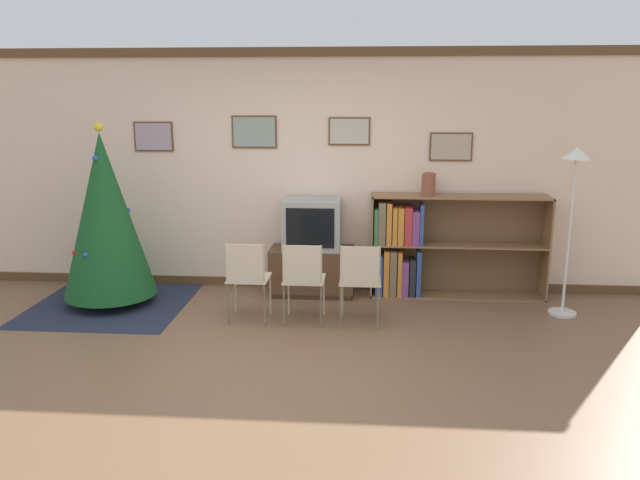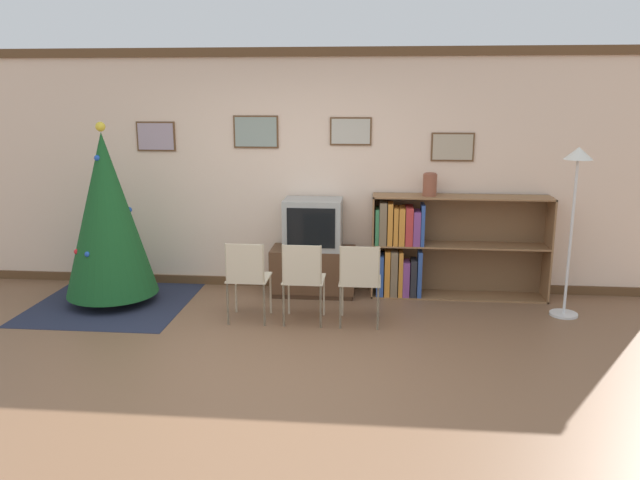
{
  "view_description": "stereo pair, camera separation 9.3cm",
  "coord_description": "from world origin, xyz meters",
  "px_view_note": "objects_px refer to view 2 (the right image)",
  "views": [
    {
      "loc": [
        0.78,
        -4.69,
        2.21
      ],
      "look_at": [
        0.32,
        1.25,
        0.81
      ],
      "focal_mm": 35.0,
      "sensor_mm": 36.0,
      "label": 1
    },
    {
      "loc": [
        0.87,
        -4.68,
        2.21
      ],
      "look_at": [
        0.32,
        1.25,
        0.81
      ],
      "focal_mm": 35.0,
      "sensor_mm": 36.0,
      "label": 2
    }
  ],
  "objects_px": {
    "bookshelf": "(424,248)",
    "standing_lamp": "(575,188)",
    "folding_chair_center": "(303,278)",
    "television": "(313,224)",
    "folding_chair_left": "(247,276)",
    "christmas_tree": "(107,215)",
    "tv_console": "(313,271)",
    "folding_chair_right": "(360,279)",
    "vase": "(430,184)"
  },
  "relations": [
    {
      "from": "tv_console",
      "to": "folding_chair_center",
      "type": "height_order",
      "value": "folding_chair_center"
    },
    {
      "from": "folding_chair_right",
      "to": "bookshelf",
      "type": "height_order",
      "value": "bookshelf"
    },
    {
      "from": "folding_chair_center",
      "to": "bookshelf",
      "type": "distance_m",
      "value": 1.59
    },
    {
      "from": "tv_console",
      "to": "standing_lamp",
      "type": "bearing_deg",
      "value": -10.04
    },
    {
      "from": "tv_console",
      "to": "folding_chair_left",
      "type": "height_order",
      "value": "folding_chair_left"
    },
    {
      "from": "bookshelf",
      "to": "tv_console",
      "type": "bearing_deg",
      "value": -177.24
    },
    {
      "from": "christmas_tree",
      "to": "vase",
      "type": "height_order",
      "value": "christmas_tree"
    },
    {
      "from": "christmas_tree",
      "to": "folding_chair_right",
      "type": "relative_size",
      "value": 2.35
    },
    {
      "from": "folding_chair_center",
      "to": "standing_lamp",
      "type": "relative_size",
      "value": 0.48
    },
    {
      "from": "folding_chair_left",
      "to": "folding_chair_right",
      "type": "relative_size",
      "value": 1.0
    },
    {
      "from": "christmas_tree",
      "to": "standing_lamp",
      "type": "distance_m",
      "value": 4.76
    },
    {
      "from": "folding_chair_left",
      "to": "standing_lamp",
      "type": "distance_m",
      "value": 3.32
    },
    {
      "from": "christmas_tree",
      "to": "folding_chair_left",
      "type": "xyz_separation_m",
      "value": [
        1.58,
        -0.46,
        -0.49
      ]
    },
    {
      "from": "bookshelf",
      "to": "vase",
      "type": "bearing_deg",
      "value": -26.11
    },
    {
      "from": "television",
      "to": "folding_chair_right",
      "type": "height_order",
      "value": "television"
    },
    {
      "from": "folding_chair_right",
      "to": "standing_lamp",
      "type": "xyz_separation_m",
      "value": [
        2.07,
        0.49,
        0.84
      ]
    },
    {
      "from": "folding_chair_left",
      "to": "folding_chair_center",
      "type": "height_order",
      "value": "same"
    },
    {
      "from": "christmas_tree",
      "to": "television",
      "type": "distance_m",
      "value": 2.19
    },
    {
      "from": "folding_chair_left",
      "to": "folding_chair_center",
      "type": "bearing_deg",
      "value": 0.0
    },
    {
      "from": "christmas_tree",
      "to": "television",
      "type": "bearing_deg",
      "value": 13.04
    },
    {
      "from": "folding_chair_left",
      "to": "vase",
      "type": "bearing_deg",
      "value": 28.77
    },
    {
      "from": "christmas_tree",
      "to": "bookshelf",
      "type": "height_order",
      "value": "christmas_tree"
    },
    {
      "from": "tv_console",
      "to": "bookshelf",
      "type": "distance_m",
      "value": 1.26
    },
    {
      "from": "folding_chair_right",
      "to": "vase",
      "type": "xyz_separation_m",
      "value": [
        0.71,
        0.99,
        0.79
      ]
    },
    {
      "from": "vase",
      "to": "folding_chair_left",
      "type": "bearing_deg",
      "value": -151.23
    },
    {
      "from": "television",
      "to": "folding_chair_left",
      "type": "xyz_separation_m",
      "value": [
        -0.55,
        -0.95,
        -0.33
      ]
    },
    {
      "from": "tv_console",
      "to": "bookshelf",
      "type": "bearing_deg",
      "value": 2.76
    },
    {
      "from": "christmas_tree",
      "to": "vase",
      "type": "bearing_deg",
      "value": 9.04
    },
    {
      "from": "tv_console",
      "to": "vase",
      "type": "distance_m",
      "value": 1.61
    },
    {
      "from": "television",
      "to": "folding_chair_right",
      "type": "xyz_separation_m",
      "value": [
        0.55,
        -0.95,
        -0.33
      ]
    },
    {
      "from": "folding_chair_right",
      "to": "standing_lamp",
      "type": "bearing_deg",
      "value": 13.17
    },
    {
      "from": "folding_chair_left",
      "to": "standing_lamp",
      "type": "height_order",
      "value": "standing_lamp"
    },
    {
      "from": "television",
      "to": "folding_chair_left",
      "type": "bearing_deg",
      "value": -120.11
    },
    {
      "from": "television",
      "to": "standing_lamp",
      "type": "relative_size",
      "value": 0.37
    },
    {
      "from": "christmas_tree",
      "to": "tv_console",
      "type": "relative_size",
      "value": 2.06
    },
    {
      "from": "christmas_tree",
      "to": "television",
      "type": "xyz_separation_m",
      "value": [
        2.13,
        0.49,
        -0.16
      ]
    },
    {
      "from": "tv_console",
      "to": "standing_lamp",
      "type": "distance_m",
      "value": 2.86
    },
    {
      "from": "television",
      "to": "standing_lamp",
      "type": "height_order",
      "value": "standing_lamp"
    },
    {
      "from": "television",
      "to": "bookshelf",
      "type": "bearing_deg",
      "value": 2.88
    },
    {
      "from": "christmas_tree",
      "to": "tv_console",
      "type": "bearing_deg",
      "value": 13.1
    },
    {
      "from": "folding_chair_right",
      "to": "bookshelf",
      "type": "bearing_deg",
      "value": 56.04
    },
    {
      "from": "bookshelf",
      "to": "standing_lamp",
      "type": "xyz_separation_m",
      "value": [
        1.39,
        -0.52,
        0.76
      ]
    },
    {
      "from": "folding_chair_right",
      "to": "vase",
      "type": "relative_size",
      "value": 3.29
    },
    {
      "from": "folding_chair_center",
      "to": "folding_chair_right",
      "type": "relative_size",
      "value": 1.0
    },
    {
      "from": "folding_chair_right",
      "to": "standing_lamp",
      "type": "distance_m",
      "value": 2.29
    },
    {
      "from": "christmas_tree",
      "to": "bookshelf",
      "type": "bearing_deg",
      "value": 9.38
    },
    {
      "from": "standing_lamp",
      "to": "bookshelf",
      "type": "bearing_deg",
      "value": 159.4
    },
    {
      "from": "folding_chair_center",
      "to": "television",
      "type": "bearing_deg",
      "value": 90.0
    },
    {
      "from": "tv_console",
      "to": "television",
      "type": "height_order",
      "value": "television"
    },
    {
      "from": "bookshelf",
      "to": "vase",
      "type": "xyz_separation_m",
      "value": [
        0.03,
        -0.02,
        0.71
      ]
    }
  ]
}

